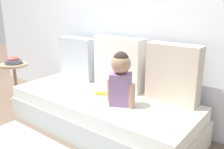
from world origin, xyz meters
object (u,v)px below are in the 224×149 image
couch (101,113)px  toddler (121,78)px  throw_pillow_center (119,64)px  banana (102,93)px  throw_pillow_left (78,58)px  side_table (15,73)px  fruit_bowl (13,61)px  throw_pillow_right (173,74)px

couch → toddler: size_ratio=4.02×
throw_pillow_center → banana: 0.37m
throw_pillow_left → throw_pillow_center: throw_pillow_center is taller
side_table → fruit_bowl: fruit_bowl is taller
throw_pillow_right → toddler: throw_pillow_right is taller
banana → toddler: bearing=-15.5°
throw_pillow_right → fruit_bowl: throw_pillow_right is taller
fruit_bowl → throw_pillow_center: bearing=15.2°
couch → toddler: bearing=-10.6°
banana → fruit_bowl: (-1.41, -0.11, 0.16)m
couch → side_table: side_table is taller
throw_pillow_center → fruit_bowl: bearing=-164.8°
throw_pillow_center → side_table: throw_pillow_center is taller
side_table → fruit_bowl: bearing=0.0°
throw_pillow_center → fruit_bowl: throw_pillow_center is taller
toddler → side_table: size_ratio=0.98×
throw_pillow_right → toddler: size_ratio=1.10×
couch → throw_pillow_right: throw_pillow_right is taller
throw_pillow_right → toddler: bearing=-133.6°
toddler → fruit_bowl: (-1.70, -0.03, -0.08)m
throw_pillow_right → fruit_bowl: 2.08m
throw_pillow_right → side_table: size_ratio=1.08×
throw_pillow_right → fruit_bowl: bearing=-169.3°
banana → couch: bearing=-65.3°
throw_pillow_left → throw_pillow_right: (1.23, 0.00, 0.02)m
side_table → throw_pillow_center: bearing=15.2°
couch → throw_pillow_center: size_ratio=3.53×
couch → toddler: 0.53m
banana → fruit_bowl: 1.42m
throw_pillow_right → side_table: bearing=-169.3°
side_table → throw_pillow_right: bearing=10.7°
fruit_bowl → banana: bearing=4.6°
throw_pillow_left → toddler: 0.96m
throw_pillow_left → throw_pillow_center: (0.62, 0.00, 0.03)m
throw_pillow_left → fruit_bowl: 0.90m
side_table → fruit_bowl: (0.00, 0.00, 0.16)m
banana → throw_pillow_center: bearing=87.2°
side_table → couch: bearing=3.4°
fruit_bowl → side_table: bearing=180.0°
couch → throw_pillow_center: 0.55m
throw_pillow_right → banana: throw_pillow_right is taller
throw_pillow_left → couch: bearing=-26.0°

